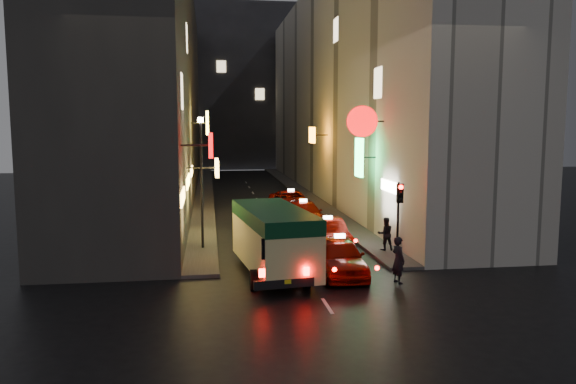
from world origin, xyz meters
name	(u,v)px	position (x,y,z in m)	size (l,w,h in m)	color
ground	(359,354)	(0.00, 0.00, 0.00)	(120.00, 120.00, 0.00)	black
building_left	(156,88)	(-8.00, 33.99, 9.00)	(7.66, 52.00, 18.00)	#373532
building_right	(346,90)	(8.00, 34.00, 9.00)	(7.92, 52.00, 18.00)	beige
building_far	(235,89)	(0.00, 66.00, 11.00)	(30.00, 10.00, 22.00)	#37373C
sidewalk_left	(204,195)	(-4.25, 34.00, 0.07)	(1.50, 52.00, 0.15)	#4C4947
sidewalk_right	(303,193)	(4.25, 34.00, 0.07)	(1.50, 52.00, 0.15)	#4C4947
minibus	(274,233)	(-1.33, 8.08, 1.72)	(3.04, 6.59, 2.72)	#E8E091
taxi_near	(340,253)	(1.30, 7.76, 0.88)	(2.50, 5.65, 1.94)	#870B01
taxi_second	(328,232)	(1.85, 12.56, 0.85)	(2.39, 5.42, 1.87)	#870B01
taxi_third	(303,212)	(1.69, 18.76, 0.85)	(2.86, 5.58, 1.87)	#870B01
taxi_far	(291,201)	(1.65, 23.56, 0.89)	(2.47, 5.66, 1.95)	#870B01
pedestrian_crossing	(398,257)	(3.26, 6.33, 1.02)	(0.67, 0.43, 2.04)	black
pedestrian_sidewalk	(385,232)	(4.33, 11.24, 1.03)	(0.67, 0.42, 1.77)	black
traffic_light	(399,205)	(4.00, 8.47, 2.69)	(0.26, 0.43, 3.50)	black
lamp_post	(201,174)	(-4.20, 13.00, 3.72)	(0.28, 0.28, 6.22)	black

